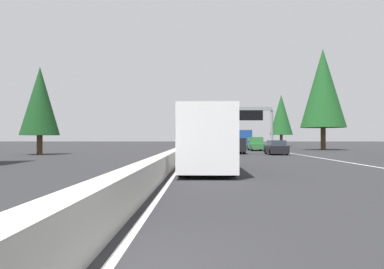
# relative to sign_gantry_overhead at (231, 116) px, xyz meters

# --- Properties ---
(ground_plane) EXTENTS (320.00, 320.00, 0.00)m
(ground_plane) POSITION_rel_sign_gantry_overhead_xyz_m (8.14, 6.04, -5.04)
(ground_plane) COLOR #262628
(median_barrier) EXTENTS (180.00, 0.56, 0.90)m
(median_barrier) POSITION_rel_sign_gantry_overhead_xyz_m (28.14, 6.34, -4.59)
(median_barrier) COLOR #ADAAA3
(median_barrier) RESTS_ON ground
(shoulder_stripe_right) EXTENTS (160.00, 0.16, 0.01)m
(shoulder_stripe_right) POSITION_rel_sign_gantry_overhead_xyz_m (18.14, -5.48, -5.03)
(shoulder_stripe_right) COLOR silver
(shoulder_stripe_right) RESTS_ON ground
(shoulder_stripe_median) EXTENTS (160.00, 0.16, 0.01)m
(shoulder_stripe_median) POSITION_rel_sign_gantry_overhead_xyz_m (18.14, 5.79, -5.03)
(shoulder_stripe_median) COLOR silver
(shoulder_stripe_median) RESTS_ON ground
(sign_gantry_overhead) EXTENTS (0.50, 12.68, 6.33)m
(sign_gantry_overhead) POSITION_rel_sign_gantry_overhead_xyz_m (0.00, 0.00, 0.00)
(sign_gantry_overhead) COLOR gray
(sign_gantry_overhead) RESTS_ON ground
(bus_distant_a) EXTENTS (11.50, 2.55, 3.10)m
(bus_distant_a) POSITION_rel_sign_gantry_overhead_xyz_m (-35.88, 4.34, -3.32)
(bus_distant_a) COLOR white
(bus_distant_a) RESTS_ON ground
(minivan_near_right) EXTENTS (5.00, 1.95, 1.69)m
(minivan_near_right) POSITION_rel_sign_gantry_overhead_xyz_m (-14.42, 0.82, -4.09)
(minivan_near_right) COLOR black
(minivan_near_right) RESTS_ON ground
(pickup_far_right) EXTENTS (5.60, 2.00, 1.86)m
(pickup_far_right) POSITION_rel_sign_gantry_overhead_xyz_m (-3.40, -3.14, -4.12)
(pickup_far_right) COLOR #2D6B38
(pickup_far_right) RESTS_ON ground
(box_truck_far_center) EXTENTS (8.50, 2.40, 2.95)m
(box_truck_far_center) POSITION_rel_sign_gantry_overhead_xyz_m (64.79, -2.90, -3.43)
(box_truck_far_center) COLOR white
(box_truck_far_center) RESTS_ON ground
(sedan_mid_center) EXTENTS (4.40, 1.80, 1.47)m
(sedan_mid_center) POSITION_rel_sign_gantry_overhead_xyz_m (22.31, 4.36, -4.36)
(sedan_mid_center) COLOR silver
(sedan_mid_center) RESTS_ON ground
(sedan_distant_b) EXTENTS (4.40, 1.80, 1.47)m
(sedan_distant_b) POSITION_rel_sign_gantry_overhead_xyz_m (-17.12, -3.18, -4.36)
(sedan_distant_b) COLOR black
(sedan_distant_b) RESTS_ON ground
(sedan_mid_right) EXTENTS (4.40, 1.80, 1.47)m
(sedan_mid_right) POSITION_rel_sign_gantry_overhead_xyz_m (-16.02, 4.16, -4.36)
(sedan_mid_right) COLOR #1E4793
(sedan_mid_right) RESTS_ON ground
(bus_far_left) EXTENTS (11.50, 2.55, 3.10)m
(bus_far_left) POSITION_rel_sign_gantry_overhead_xyz_m (13.07, -2.83, -3.32)
(bus_far_left) COLOR #1E4793
(bus_far_left) RESTS_ON ground
(conifer_right_mid) EXTENTS (6.52, 6.52, 14.82)m
(conifer_right_mid) POSITION_rel_sign_gantry_overhead_xyz_m (-0.41, -13.35, 3.97)
(conifer_right_mid) COLOR #4C3823
(conifer_right_mid) RESTS_ON ground
(conifer_right_far) EXTENTS (5.00, 5.00, 11.36)m
(conifer_right_far) POSITION_rel_sign_gantry_overhead_xyz_m (28.21, -13.32, 1.87)
(conifer_right_far) COLOR #4C3823
(conifer_right_far) RESTS_ON ground
(conifer_left_near) EXTENTS (3.99, 3.99, 9.06)m
(conifer_left_near) POSITION_rel_sign_gantry_overhead_xyz_m (-17.55, 21.17, 0.46)
(conifer_left_near) COLOR #4C3823
(conifer_left_near) RESTS_ON ground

